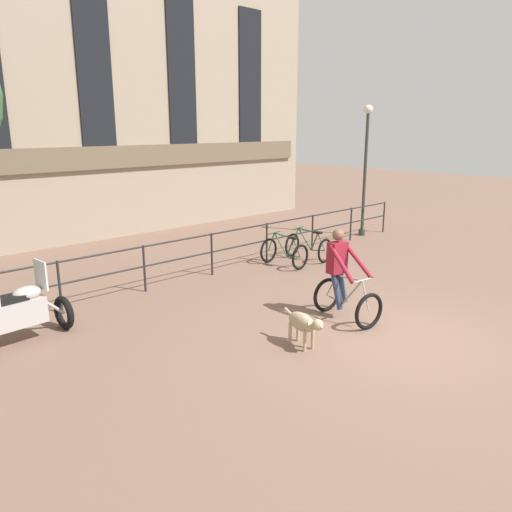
{
  "coord_description": "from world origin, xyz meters",
  "views": [
    {
      "loc": [
        -7.26,
        -4.13,
        3.55
      ],
      "look_at": [
        -0.71,
        2.86,
        1.05
      ],
      "focal_mm": 35.0,
      "sensor_mm": 36.0,
      "label": 1
    }
  ],
  "objects_px": {
    "dog": "(304,323)",
    "cyclist_with_bike": "(343,279)",
    "parked_motorcycle": "(16,311)",
    "parked_bicycle_mid_left": "(308,247)",
    "parked_bicycle_near_lamp": "(284,253)",
    "street_lamp": "(365,164)"
  },
  "relations": [
    {
      "from": "dog",
      "to": "parked_bicycle_mid_left",
      "type": "distance_m",
      "value": 5.65
    },
    {
      "from": "parked_motorcycle",
      "to": "dog",
      "type": "bearing_deg",
      "value": -139.39
    },
    {
      "from": "street_lamp",
      "to": "parked_bicycle_near_lamp",
      "type": "bearing_deg",
      "value": -169.64
    },
    {
      "from": "dog",
      "to": "cyclist_with_bike",
      "type": "bearing_deg",
      "value": 23.52
    },
    {
      "from": "cyclist_with_bike",
      "to": "parked_motorcycle",
      "type": "bearing_deg",
      "value": 156.81
    },
    {
      "from": "cyclist_with_bike",
      "to": "parked_bicycle_near_lamp",
      "type": "xyz_separation_m",
      "value": [
        1.83,
        3.26,
        -0.41
      ]
    },
    {
      "from": "dog",
      "to": "parked_bicycle_mid_left",
      "type": "height_order",
      "value": "parked_bicycle_mid_left"
    },
    {
      "from": "street_lamp",
      "to": "parked_motorcycle",
      "type": "bearing_deg",
      "value": -174.45
    },
    {
      "from": "parked_motorcycle",
      "to": "parked_bicycle_near_lamp",
      "type": "relative_size",
      "value": 1.5
    },
    {
      "from": "parked_bicycle_near_lamp",
      "to": "parked_bicycle_mid_left",
      "type": "distance_m",
      "value": 0.95
    },
    {
      "from": "cyclist_with_bike",
      "to": "street_lamp",
      "type": "relative_size",
      "value": 0.4
    },
    {
      "from": "cyclist_with_bike",
      "to": "parked_bicycle_near_lamp",
      "type": "bearing_deg",
      "value": 69.12
    },
    {
      "from": "dog",
      "to": "street_lamp",
      "type": "distance_m",
      "value": 9.39
    },
    {
      "from": "cyclist_with_bike",
      "to": "parked_bicycle_near_lamp",
      "type": "distance_m",
      "value": 3.76
    },
    {
      "from": "parked_motorcycle",
      "to": "cyclist_with_bike",
      "type": "bearing_deg",
      "value": -125.74
    },
    {
      "from": "dog",
      "to": "parked_motorcycle",
      "type": "distance_m",
      "value": 4.78
    },
    {
      "from": "dog",
      "to": "street_lamp",
      "type": "xyz_separation_m",
      "value": [
        8.01,
        4.5,
        1.94
      ]
    },
    {
      "from": "parked_bicycle_near_lamp",
      "to": "street_lamp",
      "type": "height_order",
      "value": "street_lamp"
    },
    {
      "from": "dog",
      "to": "parked_motorcycle",
      "type": "height_order",
      "value": "parked_motorcycle"
    },
    {
      "from": "parked_motorcycle",
      "to": "parked_bicycle_mid_left",
      "type": "distance_m",
      "value": 7.68
    },
    {
      "from": "dog",
      "to": "parked_bicycle_near_lamp",
      "type": "xyz_separation_m",
      "value": [
        3.36,
        3.65,
        -0.06
      ]
    },
    {
      "from": "cyclist_with_bike",
      "to": "parked_bicycle_near_lamp",
      "type": "relative_size",
      "value": 1.46
    }
  ]
}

